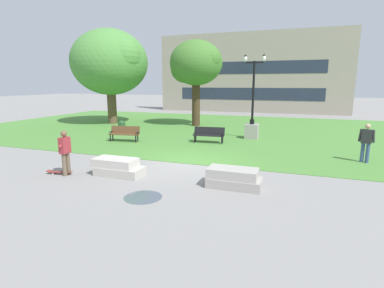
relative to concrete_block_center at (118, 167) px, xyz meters
The scene contains 15 objects.
ground_plane 3.00m from the concrete_block_center, 52.13° to the left, with size 140.00×140.00×0.00m, color gray.
grass_lawn 12.49m from the concrete_block_center, 81.58° to the left, with size 40.00×20.00×0.02m, color #4C8438.
concrete_block_center is the anchor object (origin of this frame).
concrete_block_left 4.43m from the concrete_block_center, ahead, with size 1.80×0.90×0.64m.
person_skateboarder 2.04m from the concrete_block_center, 159.48° to the right, with size 0.24×0.58×1.71m.
skateboard 2.28m from the concrete_block_center, 162.60° to the right, with size 1.04×0.37×0.14m.
puddle 2.66m from the concrete_block_center, 40.55° to the right, with size 1.18×1.18×0.01m, color #47515B.
park_bench_near_left 6.77m from the concrete_block_center, 119.76° to the left, with size 1.86×0.79×0.90m.
park_bench_near_right 7.32m from the concrete_block_center, 78.12° to the left, with size 1.84×0.68×0.90m.
lamp_post_left 10.08m from the concrete_block_center, 68.69° to the left, with size 1.32×0.80×5.12m.
tree_far_left 14.52m from the concrete_block_center, 96.50° to the left, with size 4.35×4.14×6.75m.
tree_near_left 16.15m from the concrete_block_center, 124.98° to the left, with size 6.64×6.32×7.80m.
trash_bin 9.46m from the concrete_block_center, 121.53° to the left, with size 0.49×0.49×0.96m.
person_bystander_near_lawn 10.55m from the concrete_block_center, 29.21° to the left, with size 0.66×0.36×1.71m.
building_facade_distant 27.20m from the concrete_block_center, 88.52° to the left, with size 22.19×1.03×9.21m.
Camera 1 is at (4.49, -11.73, 3.43)m, focal length 28.00 mm.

